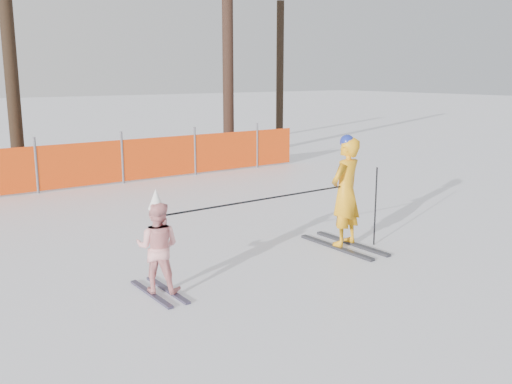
{
  "coord_description": "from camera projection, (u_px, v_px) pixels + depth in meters",
  "views": [
    {
      "loc": [
        -4.52,
        -5.73,
        2.61
      ],
      "look_at": [
        0.0,
        0.5,
        1.0
      ],
      "focal_mm": 40.0,
      "sensor_mm": 36.0,
      "label": 1
    }
  ],
  "objects": [
    {
      "name": "ground",
      "position": [
        278.0,
        271.0,
        7.67
      ],
      "size": [
        120.0,
        120.0,
        0.0
      ],
      "primitive_type": "plane",
      "color": "white",
      "rests_on": "ground"
    },
    {
      "name": "adult",
      "position": [
        346.0,
        192.0,
        8.56
      ],
      "size": [
        0.68,
        1.51,
        1.72
      ],
      "color": "black",
      "rests_on": "ground"
    },
    {
      "name": "child",
      "position": [
        158.0,
        246.0,
        6.77
      ],
      "size": [
        0.68,
        1.03,
        1.29
      ],
      "color": "black",
      "rests_on": "ground"
    },
    {
      "name": "ski_poles",
      "position": [
        299.0,
        202.0,
        7.94
      ],
      "size": [
        3.48,
        0.22,
        1.22
      ],
      "color": "black",
      "rests_on": "ground"
    },
    {
      "name": "tree_trunks",
      "position": [
        171.0,
        62.0,
        16.3
      ],
      "size": [
        9.41,
        1.51,
        6.15
      ],
      "color": "#301D15",
      "rests_on": "ground"
    }
  ]
}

